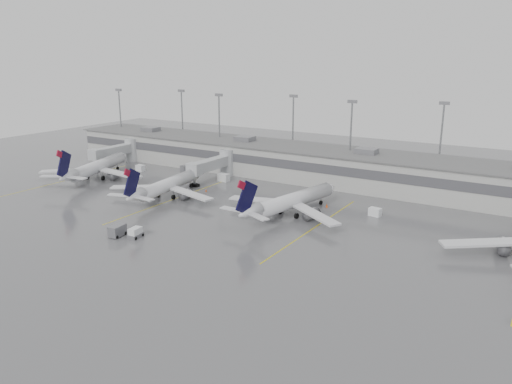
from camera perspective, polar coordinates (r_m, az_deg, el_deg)
The scene contains 18 objects.
ground at distance 84.64m, azimuth -11.26°, elevation -6.53°, with size 260.00×260.00×0.00m, color #545456.
terminal at distance 129.97m, azimuth 6.15°, elevation 3.32°, with size 152.00×17.00×9.45m.
light_masts at distance 133.75m, azimuth 7.33°, elevation 7.05°, with size 142.40×8.00×20.60m.
jet_bridge_left at distance 152.78m, azimuth -15.15°, elevation 4.57°, with size 4.00×17.20×7.00m.
jet_bridge_right at distance 129.94m, azimuth -4.41°, elevation 3.23°, with size 4.00×17.20×7.00m.
stand_markings at distance 102.35m, azimuth -2.17°, elevation -2.34°, with size 105.25×40.00×0.01m.
jet_far_left at distance 135.20m, azimuth -17.86°, elevation 2.72°, with size 27.28×31.07×10.39m.
jet_mid_left at distance 113.63m, azimuth -10.19°, elevation 0.79°, with size 26.25×29.60×9.60m.
jet_mid_right at distance 99.56m, azimuth 3.92°, elevation -1.03°, with size 26.82×30.35×9.92m.
baggage_tug at distance 90.85m, azimuth -13.62°, elevation -4.66°, with size 2.10×2.97×1.79m.
baggage_cart at distance 92.16m, azimuth -15.58°, elevation -4.26°, with size 2.18×3.37×2.04m.
gse_uld_a at distance 142.23m, azimuth -13.08°, elevation 2.69°, with size 2.39×1.60×1.70m, color white.
gse_uld_b at distance 127.50m, azimuth -3.72°, elevation 1.67°, with size 2.75×1.84×1.95m, color white.
gse_uld_c at distance 102.70m, azimuth 13.44°, elevation -2.23°, with size 2.30×1.54×1.63m, color white.
gse_loader at distance 138.78m, azimuth -7.95°, elevation 2.68°, with size 1.90×3.05×1.90m, color slate.
cone_a at distance 138.35m, azimuth -14.60°, elevation 2.03°, with size 0.46×0.46×0.73m, color #DB4204.
cone_b at distance 118.33m, azimuth -5.73°, elevation 0.20°, with size 0.39×0.39×0.62m, color #DB4204.
cone_c at distance 106.60m, azimuth 8.09°, elevation -1.54°, with size 0.51×0.51×0.80m, color #DB4204.
Camera 1 is at (54.26, -56.99, 31.20)m, focal length 35.00 mm.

